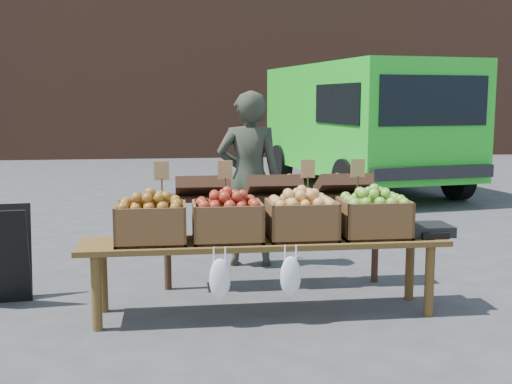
{
  "coord_description": "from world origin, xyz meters",
  "views": [
    {
      "loc": [
        -0.58,
        -4.48,
        1.59
      ],
      "look_at": [
        0.07,
        0.6,
        0.85
      ],
      "focal_mm": 45.0,
      "sensor_mm": 36.0,
      "label": 1
    }
  ],
  "objects": [
    {
      "name": "ground",
      "position": [
        0.0,
        0.0,
        0.0
      ],
      "size": [
        80.0,
        80.0,
        0.0
      ],
      "primitive_type": "plane",
      "color": "#3E3E41"
    },
    {
      "name": "delivery_van",
      "position": [
        2.7,
        6.5,
        1.09
      ],
      "size": [
        3.0,
        5.17,
        2.18
      ],
      "primitive_type": null,
      "rotation": [
        0.0,
        0.0,
        0.16
      ],
      "color": "green",
      "rests_on": "ground"
    },
    {
      "name": "vendor",
      "position": [
        0.12,
        1.55,
        0.84
      ],
      "size": [
        0.65,
        0.46,
        1.67
      ],
      "primitive_type": "imported",
      "rotation": [
        0.0,
        0.0,
        3.03
      ],
      "color": "#2D3428",
      "rests_on": "ground"
    },
    {
      "name": "back_table",
      "position": [
        0.25,
        0.82,
        0.52
      ],
      "size": [
        2.1,
        0.44,
        1.04
      ],
      "primitive_type": null,
      "color": "#372015",
      "rests_on": "ground"
    },
    {
      "name": "display_bench",
      "position": [
        0.07,
        0.1,
        0.28
      ],
      "size": [
        2.7,
        0.56,
        0.57
      ],
      "primitive_type": null,
      "color": "#553C1A",
      "rests_on": "ground"
    },
    {
      "name": "crate_golden_apples",
      "position": [
        -0.76,
        0.1,
        0.71
      ],
      "size": [
        0.5,
        0.4,
        0.28
      ],
      "primitive_type": null,
      "color": "#A56D2E",
      "rests_on": "display_bench"
    },
    {
      "name": "crate_russet_pears",
      "position": [
        -0.21,
        0.1,
        0.71
      ],
      "size": [
        0.5,
        0.4,
        0.28
      ],
      "primitive_type": null,
      "color": "maroon",
      "rests_on": "display_bench"
    },
    {
      "name": "crate_red_apples",
      "position": [
        0.34,
        0.1,
        0.71
      ],
      "size": [
        0.5,
        0.4,
        0.28
      ],
      "primitive_type": null,
      "color": "gold",
      "rests_on": "display_bench"
    },
    {
      "name": "crate_green_apples",
      "position": [
        0.89,
        0.1,
        0.71
      ],
      "size": [
        0.5,
        0.4,
        0.28
      ],
      "primitive_type": null,
      "color": "#56961F",
      "rests_on": "display_bench"
    },
    {
      "name": "weighing_scale",
      "position": [
        1.32,
        0.1,
        0.61
      ],
      "size": [
        0.34,
        0.3,
        0.08
      ],
      "primitive_type": "cube",
      "color": "black",
      "rests_on": "display_bench"
    }
  ]
}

